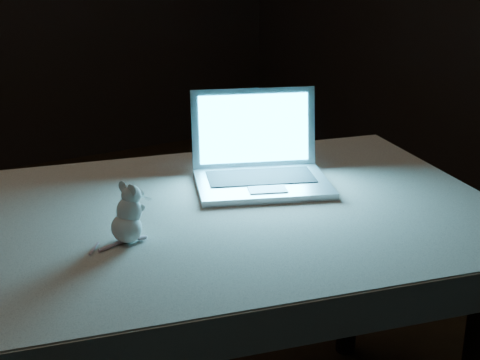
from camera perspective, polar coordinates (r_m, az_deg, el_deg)
table at (r=1.98m, az=-2.45°, el=-12.96°), size 1.58×1.20×0.76m
tablecloth at (r=1.77m, az=-4.90°, el=-4.73°), size 1.76×1.44×0.10m
laptop at (r=1.93m, az=1.90°, el=2.92°), size 0.46×0.44×0.25m
plush_mouse at (r=1.62m, az=-9.36°, el=-2.72°), size 0.14×0.14×0.14m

